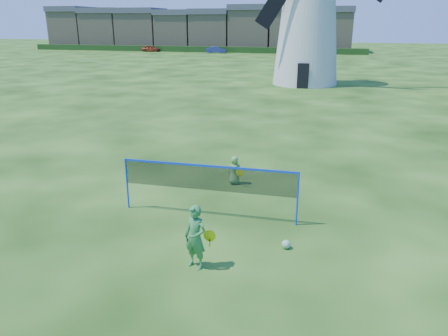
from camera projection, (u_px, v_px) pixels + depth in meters
name	position (u px, v px, depth m)	size (l,w,h in m)	color
ground	(213.00, 224.00, 11.85)	(220.00, 220.00, 0.00)	black
windmill	(308.00, 14.00, 36.19)	(12.41, 5.61, 17.03)	silver
badminton_net	(208.00, 179.00, 12.00)	(5.05, 0.05, 1.55)	blue
player_girl	(196.00, 237.00, 9.56)	(0.74, 0.53, 1.51)	#33813F
player_boy	(235.00, 170.00, 14.64)	(0.61, 0.40, 0.99)	#639F4D
play_ball	(286.00, 244.00, 10.57)	(0.22, 0.22, 0.22)	green
terraced_houses	(194.00, 29.00, 81.80)	(58.57, 8.40, 8.11)	tan
hedge	(189.00, 49.00, 77.22)	(62.00, 0.80, 1.00)	#193814
car_left	(151.00, 49.00, 77.77)	(1.31, 3.26, 1.11)	maroon
car_right	(216.00, 50.00, 74.32)	(1.17, 3.37, 1.11)	navy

